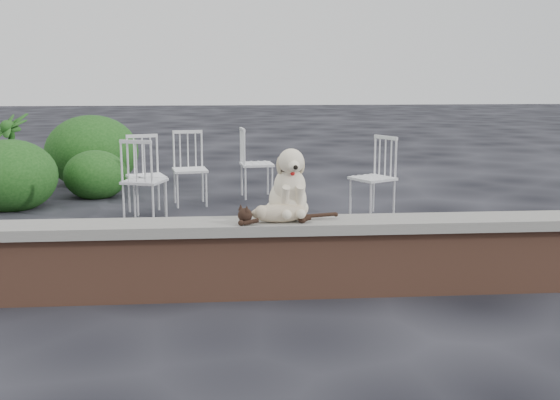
{
  "coord_description": "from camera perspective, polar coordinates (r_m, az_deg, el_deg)",
  "views": [
    {
      "loc": [
        0.29,
        -5.11,
        1.69
      ],
      "look_at": [
        0.73,
        0.2,
        0.7
      ],
      "focal_mm": 44.68,
      "sensor_mm": 36.0,
      "label": 1
    }
  ],
  "objects": [
    {
      "name": "cat",
      "position": [
        5.17,
        -0.09,
        -0.99
      ],
      "size": [
        0.94,
        0.33,
        0.16
      ],
      "primitive_type": null,
      "rotation": [
        0.0,
        0.0,
        0.12
      ],
      "color": "tan",
      "rests_on": "capstone"
    },
    {
      "name": "chair_b",
      "position": [
        8.92,
        -7.39,
        2.57
      ],
      "size": [
        0.64,
        0.64,
        0.94
      ],
      "primitive_type": null,
      "rotation": [
        0.0,
        0.0,
        0.15
      ],
      "color": "white",
      "rests_on": "ground"
    },
    {
      "name": "dog",
      "position": [
        5.29,
        0.64,
        1.47
      ],
      "size": [
        0.42,
        0.52,
        0.56
      ],
      "primitive_type": null,
      "rotation": [
        0.0,
        0.0,
        0.12
      ],
      "color": "beige",
      "rests_on": "capstone"
    },
    {
      "name": "chair_c",
      "position": [
        8.09,
        -11.04,
        1.66
      ],
      "size": [
        0.71,
        0.71,
        0.94
      ],
      "primitive_type": null,
      "rotation": [
        0.0,
        0.0,
        2.81
      ],
      "color": "white",
      "rests_on": "ground"
    },
    {
      "name": "shrubbery",
      "position": [
        10.2,
        -16.84,
        3.04
      ],
      "size": [
        1.94,
        3.03,
        1.1
      ],
      "color": "#174313",
      "rests_on": "ground"
    },
    {
      "name": "chair_a",
      "position": [
        8.43,
        -10.9,
        2.01
      ],
      "size": [
        0.7,
        0.7,
        0.94
      ],
      "primitive_type": null,
      "rotation": [
        0.0,
        0.0,
        0.3
      ],
      "color": "white",
      "rests_on": "ground"
    },
    {
      "name": "chair_e",
      "position": [
        9.39,
        -1.92,
        3.06
      ],
      "size": [
        0.61,
        0.61,
        0.94
      ],
      "primitive_type": null,
      "rotation": [
        0.0,
        0.0,
        1.67
      ],
      "color": "white",
      "rests_on": "ground"
    },
    {
      "name": "potted_plant_b",
      "position": [
        9.67,
        -21.18,
        3.21
      ],
      "size": [
        0.91,
        0.91,
        1.16
      ],
      "primitive_type": "imported",
      "rotation": [
        0.0,
        0.0,
        -0.89
      ],
      "color": "#174313",
      "rests_on": "ground"
    },
    {
      "name": "brick_wall",
      "position": [
        5.32,
        -7.75,
        -5.29
      ],
      "size": [
        6.0,
        0.3,
        0.5
      ],
      "primitive_type": "cube",
      "color": "brown",
      "rests_on": "ground"
    },
    {
      "name": "ground",
      "position": [
        5.39,
        -7.68,
        -7.84
      ],
      "size": [
        60.0,
        60.0,
        0.0
      ],
      "primitive_type": "plane",
      "color": "black",
      "rests_on": "ground"
    },
    {
      "name": "capstone",
      "position": [
        5.25,
        -7.83,
        -2.24
      ],
      "size": [
        6.2,
        0.4,
        0.08
      ],
      "primitive_type": "cube",
      "color": "slate",
      "rests_on": "brick_wall"
    },
    {
      "name": "chair_d",
      "position": [
        8.22,
        7.59,
        1.89
      ],
      "size": [
        0.76,
        0.76,
        0.94
      ],
      "primitive_type": null,
      "rotation": [
        0.0,
        0.0,
        -1.06
      ],
      "color": "white",
      "rests_on": "ground"
    }
  ]
}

